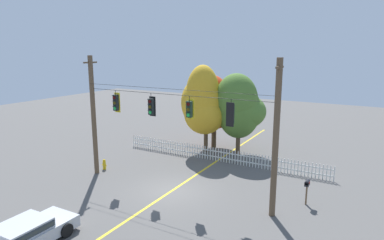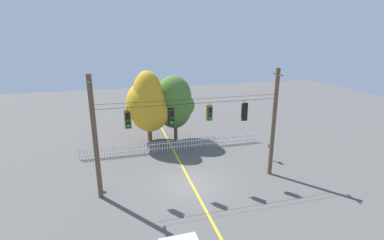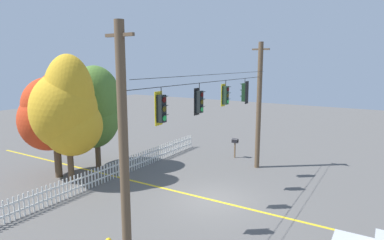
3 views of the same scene
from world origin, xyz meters
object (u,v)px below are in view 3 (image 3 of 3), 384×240
at_px(autumn_oak_far_east, 94,109).
at_px(roadside_mailbox, 235,142).
at_px(autumn_maple_near_fence, 68,112).
at_px(traffic_signal_northbound_primary, 225,95).
at_px(traffic_signal_northbound_secondary, 161,109).
at_px(autumn_maple_mid, 53,112).
at_px(traffic_signal_eastbound_side, 245,92).
at_px(traffic_signal_southbound_primary, 199,102).

relative_size(autumn_oak_far_east, roadside_mailbox, 4.64).
bearing_deg(autumn_maple_near_fence, traffic_signal_northbound_primary, -67.61).
relative_size(traffic_signal_northbound_secondary, autumn_maple_mid, 0.22).
xyz_separation_m(traffic_signal_eastbound_side, autumn_oak_far_east, (-3.04, 8.84, -1.20)).
bearing_deg(autumn_oak_far_east, autumn_maple_mid, 165.24).
bearing_deg(autumn_oak_far_east, roadside_mailbox, -45.17).
bearing_deg(roadside_mailbox, traffic_signal_northbound_primary, -160.94).
xyz_separation_m(traffic_signal_northbound_secondary, roadside_mailbox, (11.41, 2.11, -3.88)).
bearing_deg(traffic_signal_northbound_primary, roadside_mailbox, 19.06).
bearing_deg(autumn_oak_far_east, traffic_signal_eastbound_side, -71.05).
xyz_separation_m(traffic_signal_northbound_primary, autumn_oak_far_east, (-0.57, 8.82, -1.25)).
xyz_separation_m(traffic_signal_northbound_secondary, autumn_oak_far_east, (4.74, 8.82, -1.20)).
xyz_separation_m(traffic_signal_northbound_secondary, traffic_signal_southbound_primary, (2.72, -0.00, -0.02)).
xyz_separation_m(traffic_signal_southbound_primary, autumn_maple_mid, (-0.44, 9.47, -1.14)).
bearing_deg(autumn_maple_mid, autumn_maple_near_fence, -97.24).
xyz_separation_m(autumn_oak_far_east, roadside_mailbox, (6.67, -6.71, -2.68)).
height_order(autumn_maple_near_fence, autumn_maple_mid, autumn_maple_near_fence).
height_order(traffic_signal_eastbound_side, autumn_maple_near_fence, autumn_maple_near_fence).
relative_size(traffic_signal_northbound_primary, roadside_mailbox, 0.93).
xyz_separation_m(traffic_signal_eastbound_side, roadside_mailbox, (3.64, 2.13, -3.89)).
bearing_deg(autumn_maple_mid, traffic_signal_southbound_primary, -87.33).
distance_m(autumn_maple_near_fence, autumn_maple_mid, 1.64).
bearing_deg(autumn_maple_mid, autumn_oak_far_east, -14.76).
xyz_separation_m(traffic_signal_northbound_primary, autumn_maple_mid, (-3.03, 9.47, -1.20)).
relative_size(traffic_signal_northbound_primary, autumn_maple_mid, 0.21).
distance_m(traffic_signal_southbound_primary, autumn_maple_mid, 9.54).
xyz_separation_m(traffic_signal_southbound_primary, traffic_signal_eastbound_side, (5.05, -0.02, 0.02)).
xyz_separation_m(autumn_maple_mid, autumn_oak_far_east, (2.46, -0.65, -0.04)).
distance_m(traffic_signal_northbound_secondary, traffic_signal_eastbound_side, 7.77).
height_order(traffic_signal_northbound_secondary, autumn_maple_near_fence, autumn_maple_near_fence).
height_order(traffic_signal_eastbound_side, autumn_maple_mid, autumn_maple_mid).
xyz_separation_m(traffic_signal_northbound_primary, autumn_maple_near_fence, (-3.23, 7.85, -1.03)).
height_order(traffic_signal_northbound_secondary, autumn_maple_mid, autumn_maple_mid).
height_order(autumn_maple_near_fence, autumn_oak_far_east, autumn_maple_near_fence).
distance_m(traffic_signal_northbound_primary, traffic_signal_eastbound_side, 2.47).
bearing_deg(traffic_signal_northbound_primary, traffic_signal_southbound_primary, 179.99).
distance_m(traffic_signal_northbound_secondary, autumn_maple_near_fence, 8.18).
xyz_separation_m(traffic_signal_northbound_secondary, autumn_maple_near_fence, (2.07, 7.85, -0.98)).
height_order(traffic_signal_southbound_primary, traffic_signal_eastbound_side, same).
height_order(traffic_signal_southbound_primary, autumn_maple_mid, autumn_maple_mid).
xyz_separation_m(traffic_signal_southbound_primary, traffic_signal_northbound_primary, (2.59, -0.00, 0.07)).
bearing_deg(autumn_maple_mid, traffic_signal_northbound_primary, -72.27).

